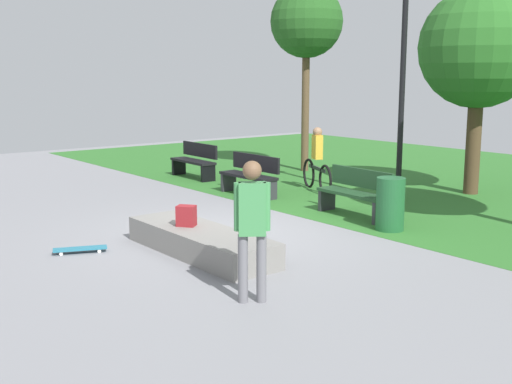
% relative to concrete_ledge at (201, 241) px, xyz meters
% --- Properties ---
extents(ground_plane, '(28.00, 28.00, 0.00)m').
position_rel_concrete_ledge_xyz_m(ground_plane, '(-0.72, 1.17, -0.19)').
color(ground_plane, gray).
extents(grass_lawn, '(26.60, 12.26, 0.01)m').
position_rel_concrete_ledge_xyz_m(grass_lawn, '(-0.72, 9.04, -0.19)').
color(grass_lawn, '#2D6B28').
rests_on(grass_lawn, ground_plane).
extents(concrete_ledge, '(2.90, 0.90, 0.38)m').
position_rel_concrete_ledge_xyz_m(concrete_ledge, '(0.00, 0.00, 0.00)').
color(concrete_ledge, gray).
rests_on(concrete_ledge, ground_plane).
extents(backpack_on_ledge, '(0.34, 0.33, 0.32)m').
position_rel_concrete_ledge_xyz_m(backpack_on_ledge, '(-0.32, -0.05, 0.35)').
color(backpack_on_ledge, maroon).
rests_on(backpack_on_ledge, concrete_ledge).
extents(skater_performing_trick, '(0.35, 0.38, 1.71)m').
position_rel_concrete_ledge_xyz_m(skater_performing_trick, '(2.15, -0.68, 0.81)').
color(skater_performing_trick, slate).
rests_on(skater_performing_trick, ground_plane).
extents(skateboard_by_ledge, '(0.49, 0.82, 0.08)m').
position_rel_concrete_ledge_xyz_m(skateboard_by_ledge, '(-1.18, -1.43, -0.13)').
color(skateboard_by_ledge, teal).
rests_on(skateboard_by_ledge, ground_plane).
extents(park_bench_near_lamppost, '(1.61, 0.51, 0.91)m').
position_rel_concrete_ledge_xyz_m(park_bench_near_lamppost, '(-6.22, 3.93, 0.29)').
color(park_bench_near_lamppost, black).
rests_on(park_bench_near_lamppost, ground_plane).
extents(park_bench_center_lawn, '(1.61, 0.49, 0.91)m').
position_rel_concrete_ledge_xyz_m(park_bench_center_lawn, '(-3.36, 3.57, 0.29)').
color(park_bench_center_lawn, black).
rests_on(park_bench_center_lawn, ground_plane).
extents(park_bench_far_right, '(1.62, 0.54, 0.91)m').
position_rel_concrete_ledge_xyz_m(park_bench_far_right, '(-0.37, 3.80, 0.29)').
color(park_bench_far_right, '#1E4223').
rests_on(park_bench_far_right, ground_plane).
extents(tree_tall_oak, '(1.98, 1.98, 5.11)m').
position_rel_concrete_ledge_xyz_m(tree_tall_oak, '(-5.38, 7.07, 3.88)').
color(tree_tall_oak, brown).
rests_on(tree_tall_oak, grass_lawn).
extents(tree_young_birch, '(2.67, 2.67, 4.61)m').
position_rel_concrete_ledge_xyz_m(tree_young_birch, '(-0.39, 7.64, 3.05)').
color(tree_young_birch, '#4C3823').
rests_on(tree_young_birch, grass_lawn).
extents(lamp_post, '(0.28, 0.28, 5.02)m').
position_rel_concrete_ledge_xyz_m(lamp_post, '(-0.85, 5.64, 2.79)').
color(lamp_post, black).
rests_on(lamp_post, ground_plane).
extents(trash_bin, '(0.50, 0.50, 0.93)m').
position_rel_concrete_ledge_xyz_m(trash_bin, '(0.78, 3.44, 0.27)').
color(trash_bin, '#1E592D').
rests_on(trash_bin, ground_plane).
extents(cyclist_on_bicycle, '(1.70, 0.77, 1.52)m').
position_rel_concrete_ledge_xyz_m(cyclist_on_bicycle, '(-2.85, 5.14, 0.44)').
color(cyclist_on_bicycle, black).
rests_on(cyclist_on_bicycle, ground_plane).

